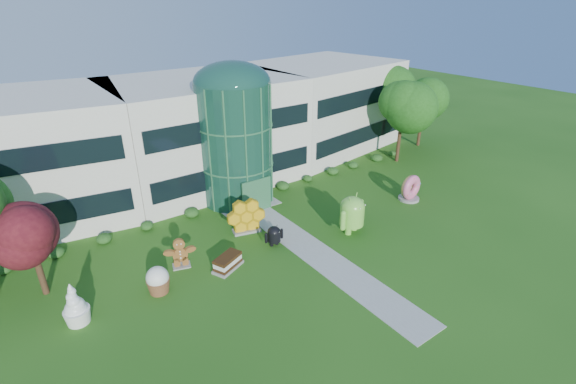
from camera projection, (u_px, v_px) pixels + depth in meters
ground at (330, 263)px, 27.20m from camera, size 140.00×140.00×0.00m
building at (204, 129)px, 38.42m from camera, size 46.00×15.00×9.30m
atrium at (235, 144)px, 33.91m from camera, size 6.00×6.00×9.80m
walkway at (311, 249)px, 28.66m from camera, size 2.40×20.00×0.04m
tree_red at (33, 250)px, 23.23m from camera, size 4.00×4.00×6.00m
trees_backdrop at (230, 149)px, 34.94m from camera, size 52.00×8.00×8.40m
android_green at (352, 212)px, 30.18m from camera, size 3.32×2.63×3.31m
android_black at (274, 234)px, 28.87m from camera, size 1.58×1.13×1.70m
donut at (410, 187)px, 35.24m from camera, size 2.27×1.23×2.28m
gingerbread at (180, 253)px, 26.48m from camera, size 2.40×1.48×2.08m
ice_cream_sandwich at (228, 262)px, 26.53m from camera, size 2.31×1.79×0.92m
honeycomb at (246, 217)px, 30.41m from camera, size 3.15×1.78×2.34m
froyo at (74, 304)px, 21.79m from camera, size 1.90×1.90×2.49m
cupcake at (158, 280)px, 24.25m from camera, size 1.42×1.42×1.70m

